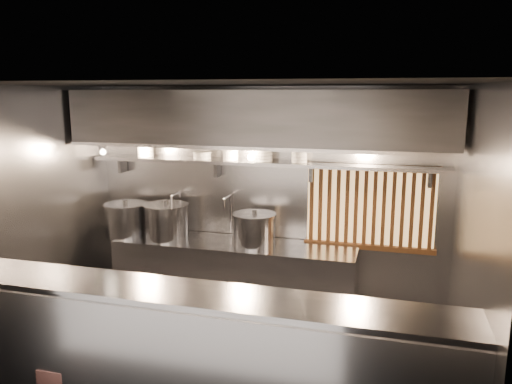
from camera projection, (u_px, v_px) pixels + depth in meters
The scene contains 22 objects.
floor at pixel (229, 359), 5.18m from camera, with size 4.50×4.50×0.00m, color black.
ceiling at pixel (225, 84), 4.63m from camera, with size 4.50×4.50×0.00m, color black.
wall_back at pixel (265, 199), 6.32m from camera, with size 4.50×4.50×0.00m, color gray.
wall_left at pixel (34, 214), 5.50m from camera, with size 3.00×3.00×0.00m, color gray.
wall_right at pixel (473, 248), 4.31m from camera, with size 3.00×3.00×0.00m, color gray.
serving_counter at pixel (191, 355), 4.16m from camera, with size 4.50×0.56×1.13m.
cooking_bench at pixel (234, 277), 6.23m from camera, with size 3.00×0.70×0.90m, color gray.
bowl_shelf at pixel (262, 163), 6.06m from camera, with size 4.40×0.34×0.04m, color gray.
exhaust_hood at pixel (257, 119), 5.74m from camera, with size 4.40×0.81×0.65m.
wood_screen at pixel (370, 207), 5.94m from camera, with size 1.56×0.09×1.04m.
faucet_left at pixel (178, 203), 6.51m from camera, with size 0.04×0.30×0.50m.
faucet_right at pixel (228, 206), 6.33m from camera, with size 0.04×0.30×0.50m.
heat_lamp at pixel (102, 147), 6.08m from camera, with size 0.25×0.35×0.20m.
pendant_bulb at pixel (251, 157), 5.95m from camera, with size 0.09×0.09×0.19m.
stock_pot_left at pixel (126, 219), 6.44m from camera, with size 0.55×0.55×0.46m.
stock_pot_mid at pixel (166, 221), 6.29m from camera, with size 0.73×0.73×0.49m.
stock_pot_right at pixel (254, 229), 6.02m from camera, with size 0.53×0.53×0.43m.
bowl_stack_0 at pixel (145, 150), 6.45m from camera, with size 0.22×0.22×0.17m.
bowl_stack_1 at pixel (202, 155), 6.25m from camera, with size 0.24×0.24×0.09m.
bowl_stack_2 at pixel (230, 155), 6.14m from camera, with size 0.21×0.21×0.13m.
bowl_stack_3 at pixel (263, 154), 6.03m from camera, with size 0.24×0.24×0.17m.
bowl_stack_4 at pixel (299, 156), 5.91m from camera, with size 0.20×0.20×0.17m.
Camera 1 is at (1.55, -4.48, 2.72)m, focal length 35.00 mm.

